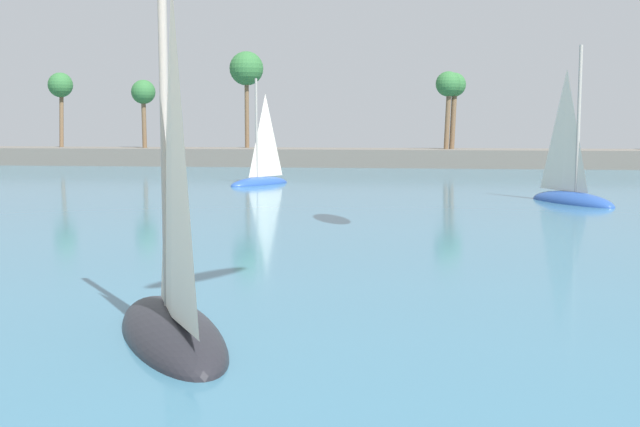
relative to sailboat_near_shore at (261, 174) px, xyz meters
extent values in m
cube|color=#386B84|center=(8.82, 7.53, -0.75)|extent=(220.00, 113.23, 0.06)
cube|color=#605B54|center=(8.82, 24.15, 0.12)|extent=(92.61, 6.00, 1.80)
cylinder|color=brown|center=(-26.34, 25.56, 4.25)|extent=(0.49, 0.78, 6.48)
sphere|color=#2D6633|center=(-26.34, 25.56, 7.49)|extent=(2.57, 2.57, 2.57)
cylinder|color=brown|center=(-16.72, 23.66, 3.84)|extent=(0.49, 0.68, 5.65)
sphere|color=#2D6633|center=(-16.72, 23.66, 6.66)|extent=(2.42, 2.42, 2.42)
cylinder|color=brown|center=(13.65, 23.79, 4.16)|extent=(0.67, 0.69, 6.29)
sphere|color=#2D6633|center=(13.65, 23.79, 7.29)|extent=(2.42, 2.42, 2.42)
cylinder|color=brown|center=(-6.51, 25.51, 5.03)|extent=(0.52, 0.80, 8.02)
sphere|color=#2D6633|center=(-6.51, 25.51, 9.03)|extent=(3.43, 3.43, 3.43)
cylinder|color=brown|center=(14.20, 24.44, 4.13)|extent=(0.71, 0.82, 6.25)
sphere|color=#2D6633|center=(14.20, 24.44, 7.24)|extent=(2.34, 2.34, 2.34)
ellipsoid|color=#234793|center=(-0.06, -0.10, -0.72)|extent=(4.33, 5.51, 1.10)
cylinder|color=gray|center=(-0.21, -0.33, 3.26)|extent=(0.16, 0.16, 6.85)
pyramid|color=silver|center=(0.29, 0.45, 2.74)|extent=(1.46, 2.17, 5.83)
ellipsoid|color=black|center=(6.29, -40.77, -0.72)|extent=(4.55, 6.37, 1.24)
cylinder|color=gray|center=(6.15, -40.49, 3.79)|extent=(0.19, 0.19, 7.78)
pyramid|color=silver|center=(6.64, -41.43, 3.21)|extent=(1.47, 2.56, 6.61)
ellipsoid|color=#234793|center=(19.50, -10.80, -0.72)|extent=(4.80, 6.39, 1.26)
cylinder|color=gray|center=(19.66, -11.07, 3.85)|extent=(0.19, 0.19, 7.87)
pyramid|color=silver|center=(19.12, -10.14, 3.26)|extent=(1.59, 2.54, 6.69)
camera|label=1|loc=(11.42, -56.82, 3.75)|focal=46.05mm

